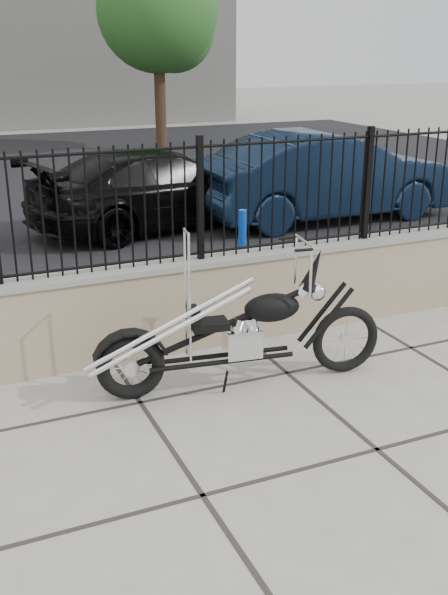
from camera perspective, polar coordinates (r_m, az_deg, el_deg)
ground_plane at (r=5.17m, az=-1.76°, el=-15.93°), size 90.00×90.00×0.00m
retaining_wall at (r=7.06m, az=-9.42°, el=-1.50°), size 14.00×0.36×0.96m
iron_fence at (r=6.74m, az=-9.94°, el=7.07°), size 14.00×0.08×1.20m
chopper_motorcycle at (r=6.33m, az=1.09°, el=-0.85°), size 2.65×0.84×1.57m
car_black at (r=12.33m, az=-5.28°, el=8.91°), size 4.98×2.88×1.36m
car_blue at (r=12.93m, az=8.38°, el=9.82°), size 4.82×1.71×1.59m
bollard_b at (r=9.61m, az=1.51°, el=4.49°), size 0.14×0.14×0.93m
tree_right at (r=21.59m, az=-5.49°, el=22.81°), size 3.49×3.49×5.88m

